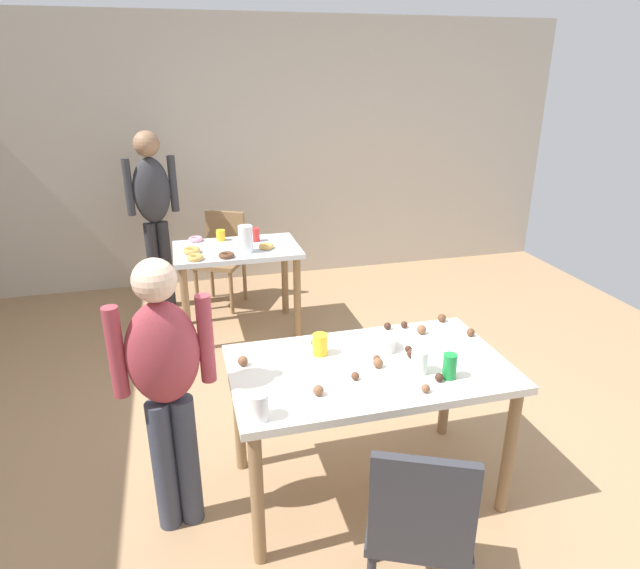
# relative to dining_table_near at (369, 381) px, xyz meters

# --- Properties ---
(ground_plane) EXTENTS (6.40, 6.40, 0.00)m
(ground_plane) POSITION_rel_dining_table_near_xyz_m (0.05, 0.24, -0.66)
(ground_plane) COLOR #9E7A56
(wall_back) EXTENTS (6.40, 0.10, 2.60)m
(wall_back) POSITION_rel_dining_table_near_xyz_m (0.05, 3.44, 0.64)
(wall_back) COLOR #BCB2A3
(wall_back) RESTS_ON ground_plane
(dining_table_near) EXTENTS (1.36, 0.78, 0.75)m
(dining_table_near) POSITION_rel_dining_table_near_xyz_m (0.00, 0.00, 0.00)
(dining_table_near) COLOR silver
(dining_table_near) RESTS_ON ground_plane
(dining_table_far) EXTENTS (1.01, 0.63, 0.75)m
(dining_table_far) POSITION_rel_dining_table_near_xyz_m (-0.41, 2.08, -0.03)
(dining_table_far) COLOR silver
(dining_table_far) RESTS_ON ground_plane
(chair_near_table) EXTENTS (0.53, 0.53, 0.87)m
(chair_near_table) POSITION_rel_dining_table_near_xyz_m (-0.06, -0.76, -0.16)
(chair_near_table) COLOR #2D2D33
(chair_near_table) RESTS_ON ground_plane
(chair_far_table) EXTENTS (0.54, 0.54, 0.87)m
(chair_far_table) POSITION_rel_dining_table_near_xyz_m (-0.47, 2.74, -0.16)
(chair_far_table) COLOR olive
(chair_far_table) RESTS_ON ground_plane
(person_girl_near) EXTENTS (0.45, 0.23, 1.38)m
(person_girl_near) POSITION_rel_dining_table_near_xyz_m (-0.96, 0.01, 0.16)
(person_girl_near) COLOR #383D4C
(person_girl_near) RESTS_ON ground_plane
(person_adult_far) EXTENTS (0.46, 0.25, 1.62)m
(person_adult_far) POSITION_rel_dining_table_near_xyz_m (-1.05, 2.78, 0.32)
(person_adult_far) COLOR #28282D
(person_adult_far) RESTS_ON ground_plane
(mixing_bowl) EXTENTS (0.17, 0.17, 0.07)m
(mixing_bowl) POSITION_rel_dining_table_near_xyz_m (0.11, 0.15, 0.13)
(mixing_bowl) COLOR white
(mixing_bowl) RESTS_ON dining_table_near
(soda_can) EXTENTS (0.07, 0.07, 0.12)m
(soda_can) POSITION_rel_dining_table_near_xyz_m (0.32, -0.21, 0.15)
(soda_can) COLOR #198438
(soda_can) RESTS_ON dining_table_near
(fork_near) EXTENTS (0.17, 0.02, 0.01)m
(fork_near) POSITION_rel_dining_table_near_xyz_m (0.55, 0.07, 0.10)
(fork_near) COLOR silver
(fork_near) RESTS_ON dining_table_near
(cup_near_0) EXTENTS (0.08, 0.08, 0.11)m
(cup_near_0) POSITION_rel_dining_table_near_xyz_m (-0.21, 0.17, 0.15)
(cup_near_0) COLOR yellow
(cup_near_0) RESTS_ON dining_table_near
(cup_near_1) EXTENTS (0.09, 0.09, 0.12)m
(cup_near_1) POSITION_rel_dining_table_near_xyz_m (-0.59, -0.30, 0.15)
(cup_near_1) COLOR white
(cup_near_1) RESTS_ON dining_table_near
(cup_near_2) EXTENTS (0.08, 0.08, 0.12)m
(cup_near_2) POSITION_rel_dining_table_near_xyz_m (0.21, -0.13, 0.15)
(cup_near_2) COLOR white
(cup_near_2) RESTS_ON dining_table_near
(cake_ball_0) EXTENTS (0.05, 0.05, 0.05)m
(cake_ball_0) POSITION_rel_dining_table_near_xyz_m (-0.31, -0.20, 0.12)
(cake_ball_0) COLOR brown
(cake_ball_0) RESTS_ON dining_table_near
(cake_ball_1) EXTENTS (0.05, 0.05, 0.05)m
(cake_ball_1) POSITION_rel_dining_table_near_xyz_m (0.57, 0.36, 0.12)
(cake_ball_1) COLOR brown
(cake_ball_1) RESTS_ON dining_table_near
(cake_ball_2) EXTENTS (0.05, 0.05, 0.05)m
(cake_ball_2) POSITION_rel_dining_table_near_xyz_m (0.23, 0.01, 0.12)
(cake_ball_2) COLOR #3D2319
(cake_ball_2) RESTS_ON dining_table_near
(cake_ball_3) EXTENTS (0.05, 0.05, 0.05)m
(cake_ball_3) POSITION_rel_dining_table_near_xyz_m (-0.60, 0.15, 0.12)
(cake_ball_3) COLOR brown
(cake_ball_3) RESTS_ON dining_table_near
(cake_ball_4) EXTENTS (0.04, 0.04, 0.04)m
(cake_ball_4) POSITION_rel_dining_table_near_xyz_m (0.24, 0.07, 0.11)
(cake_ball_4) COLOR #3D2319
(cake_ball_4) RESTS_ON dining_table_near
(cake_ball_5) EXTENTS (0.04, 0.04, 0.04)m
(cake_ball_5) POSITION_rel_dining_table_near_xyz_m (0.26, -0.23, 0.11)
(cake_ball_5) COLOR #3D2319
(cake_ball_5) RESTS_ON dining_table_near
(cake_ball_6) EXTENTS (0.04, 0.04, 0.04)m
(cake_ball_6) POSITION_rel_dining_table_near_xyz_m (0.64, 0.16, 0.11)
(cake_ball_6) COLOR brown
(cake_ball_6) RESTS_ON dining_table_near
(cake_ball_7) EXTENTS (0.04, 0.04, 0.04)m
(cake_ball_7) POSITION_rel_dining_table_near_xyz_m (-0.21, 0.25, 0.11)
(cake_ball_7) COLOR brown
(cake_ball_7) RESTS_ON dining_table_near
(cake_ball_8) EXTENTS (0.04, 0.04, 0.04)m
(cake_ball_8) POSITION_rel_dining_table_near_xyz_m (0.16, -0.30, 0.11)
(cake_ball_8) COLOR brown
(cake_ball_8) RESTS_ON dining_table_near
(cake_ball_9) EXTENTS (0.04, 0.04, 0.04)m
(cake_ball_9) POSITION_rel_dining_table_near_xyz_m (0.23, 0.35, 0.11)
(cake_ball_9) COLOR #3D2319
(cake_ball_9) RESTS_ON dining_table_near
(cake_ball_10) EXTENTS (0.04, 0.04, 0.04)m
(cake_ball_10) POSITION_rel_dining_table_near_xyz_m (-0.11, -0.11, 0.11)
(cake_ball_10) COLOR brown
(cake_ball_10) RESTS_ON dining_table_near
(cake_ball_11) EXTENTS (0.04, 0.04, 0.04)m
(cake_ball_11) POSITION_rel_dining_table_near_xyz_m (0.33, 0.34, 0.11)
(cake_ball_11) COLOR #3D2319
(cake_ball_11) RESTS_ON dining_table_near
(cake_ball_12) EXTENTS (0.05, 0.05, 0.05)m
(cake_ball_12) POSITION_rel_dining_table_near_xyz_m (0.03, -0.03, 0.12)
(cake_ball_12) COLOR brown
(cake_ball_12) RESTS_ON dining_table_near
(cake_ball_13) EXTENTS (0.05, 0.05, 0.05)m
(cake_ball_13) POSITION_rel_dining_table_near_xyz_m (0.39, 0.25, 0.12)
(cake_ball_13) COLOR brown
(cake_ball_13) RESTS_ON dining_table_near
(cake_ball_14) EXTENTS (0.04, 0.04, 0.04)m
(cake_ball_14) POSITION_rel_dining_table_near_xyz_m (0.04, 0.02, 0.11)
(cake_ball_14) COLOR brown
(cake_ball_14) RESTS_ON dining_table_near
(pitcher_far) EXTENTS (0.12, 0.12, 0.21)m
(pitcher_far) POSITION_rel_dining_table_near_xyz_m (-0.34, 1.93, 0.20)
(pitcher_far) COLOR white
(pitcher_far) RESTS_ON dining_table_far
(cup_far_0) EXTENTS (0.08, 0.08, 0.09)m
(cup_far_0) POSITION_rel_dining_table_near_xyz_m (-0.51, 2.30, 0.14)
(cup_far_0) COLOR yellow
(cup_far_0) RESTS_ON dining_table_far
(cup_far_1) EXTENTS (0.07, 0.07, 0.11)m
(cup_far_1) POSITION_rel_dining_table_near_xyz_m (-0.23, 2.21, 0.15)
(cup_far_1) COLOR red
(cup_far_1) RESTS_ON dining_table_far
(donut_far_0) EXTENTS (0.12, 0.12, 0.04)m
(donut_far_0) POSITION_rel_dining_table_near_xyz_m (-0.17, 1.99, 0.11)
(donut_far_0) COLOR gold
(donut_far_0) RESTS_ON dining_table_far
(donut_far_1) EXTENTS (0.12, 0.12, 0.04)m
(donut_far_1) POSITION_rel_dining_table_near_xyz_m (-0.51, 1.84, 0.11)
(donut_far_1) COLOR brown
(donut_far_1) RESTS_ON dining_table_far
(donut_far_2) EXTENTS (0.13, 0.13, 0.04)m
(donut_far_2) POSITION_rel_dining_table_near_xyz_m (-0.75, 1.84, 0.11)
(donut_far_2) COLOR gold
(donut_far_2) RESTS_ON dining_table_far
(donut_far_3) EXTENTS (0.12, 0.12, 0.04)m
(donut_far_3) POSITION_rel_dining_table_near_xyz_m (-0.72, 2.34, 0.11)
(donut_far_3) COLOR pink
(donut_far_3) RESTS_ON dining_table_far
(donut_far_4) EXTENTS (0.14, 0.14, 0.04)m
(donut_far_4) POSITION_rel_dining_table_near_xyz_m (-0.76, 2.02, 0.11)
(donut_far_4) COLOR gold
(donut_far_4) RESTS_ON dining_table_far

